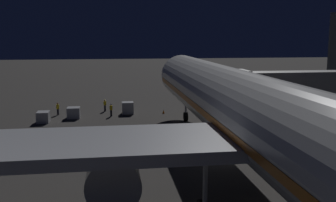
# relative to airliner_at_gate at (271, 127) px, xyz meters

# --- Properties ---
(ground_plane) EXTENTS (320.00, 320.00, 0.00)m
(ground_plane) POSITION_rel_airliner_at_gate_xyz_m (0.00, -11.77, -5.57)
(ground_plane) COLOR #383533
(airliner_at_gate) EXTENTS (51.94, 67.06, 19.32)m
(airliner_at_gate) POSITION_rel_airliner_at_gate_xyz_m (0.00, 0.00, 0.00)
(airliner_at_gate) COLOR silver
(airliner_at_gate) RESTS_ON ground_plane
(jet_bridge) EXTENTS (21.95, 3.40, 7.23)m
(jet_bridge) POSITION_rel_airliner_at_gate_xyz_m (-11.79, -20.23, 0.12)
(jet_bridge) COLOR #9E9E99
(jet_bridge) RESTS_ON ground_plane
(baggage_container_near_belt) EXTENTS (1.69, 1.70, 1.47)m
(baggage_container_near_belt) POSITION_rel_airliner_at_gate_xyz_m (14.71, -31.21, -4.84)
(baggage_container_near_belt) COLOR #B7BABF
(baggage_container_near_belt) RESTS_ON ground_plane
(baggage_container_mid_row) EXTENTS (1.51, 1.86, 1.41)m
(baggage_container_mid_row) POSITION_rel_airliner_at_gate_xyz_m (18.34, -28.98, -4.87)
(baggage_container_mid_row) COLOR #B7BABF
(baggage_container_mid_row) RESTS_ON ground_plane
(baggage_container_far_row) EXTENTS (1.62, 1.50, 1.67)m
(baggage_container_far_row) POSITION_rel_airliner_at_gate_xyz_m (7.30, -33.20, -4.74)
(baggage_container_far_row) COLOR #B7BABF
(baggage_container_far_row) RESTS_ON ground_plane
(ground_crew_near_nose_gear) EXTENTS (0.40, 0.40, 1.76)m
(ground_crew_near_nose_gear) POSITION_rel_airliner_at_gate_xyz_m (17.12, -33.67, -4.60)
(ground_crew_near_nose_gear) COLOR black
(ground_crew_near_nose_gear) RESTS_ON ground_plane
(ground_crew_by_tug) EXTENTS (0.40, 0.40, 1.80)m
(ground_crew_by_tug) POSITION_rel_airliner_at_gate_xyz_m (9.67, -31.65, -4.58)
(ground_crew_by_tug) COLOR black
(ground_crew_by_tug) RESTS_ON ground_plane
(ground_crew_walking_aft) EXTENTS (0.40, 0.40, 1.78)m
(ground_crew_walking_aft) POSITION_rel_airliner_at_gate_xyz_m (10.57, -35.51, -4.59)
(ground_crew_walking_aft) COLOR black
(ground_crew_walking_aft) RESTS_ON ground_plane
(traffic_cone_nose_port) EXTENTS (0.36, 0.36, 0.55)m
(traffic_cone_nose_port) POSITION_rel_airliner_at_gate_xyz_m (-2.20, -32.53, -5.30)
(traffic_cone_nose_port) COLOR orange
(traffic_cone_nose_port) RESTS_ON ground_plane
(traffic_cone_nose_starboard) EXTENTS (0.36, 0.36, 0.55)m
(traffic_cone_nose_starboard) POSITION_rel_airliner_at_gate_xyz_m (2.20, -32.53, -5.30)
(traffic_cone_nose_starboard) COLOR orange
(traffic_cone_nose_starboard) RESTS_ON ground_plane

